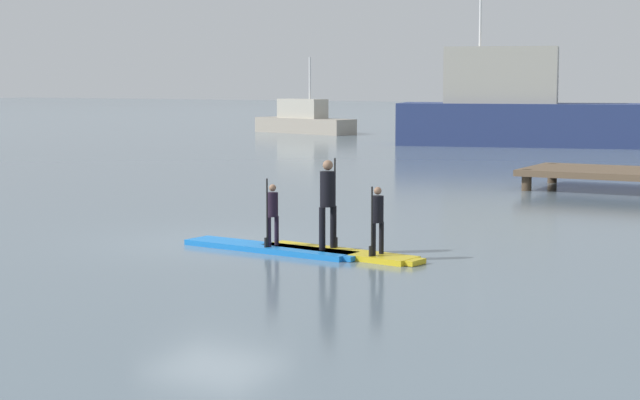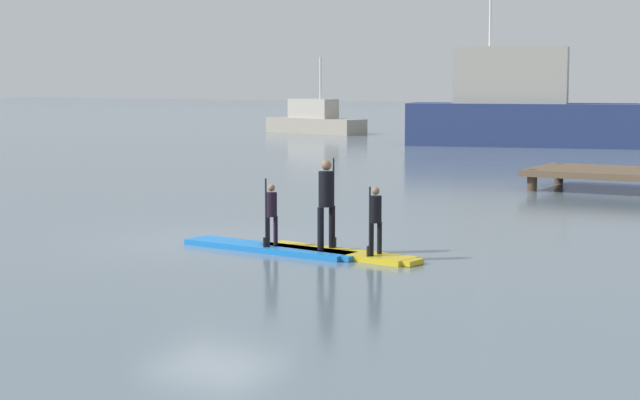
{
  "view_description": "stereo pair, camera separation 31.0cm",
  "coord_description": "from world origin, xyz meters",
  "px_view_note": "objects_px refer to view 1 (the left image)",
  "views": [
    {
      "loc": [
        11.61,
        -17.1,
        3.15
      ],
      "look_at": [
        1.59,
        1.34,
        0.79
      ],
      "focal_mm": 60.58,
      "sensor_mm": 36.0,
      "label": 1
    },
    {
      "loc": [
        11.88,
        -16.95,
        3.15
      ],
      "look_at": [
        1.59,
        1.34,
        0.79
      ],
      "focal_mm": 60.58,
      "sensor_mm": 36.0,
      "label": 2
    }
  ],
  "objects_px": {
    "paddler_adult": "(328,198)",
    "paddler_child_front": "(377,217)",
    "paddleboard_far": "(341,253)",
    "paddler_child_solo": "(272,211)",
    "paddleboard_near": "(272,248)",
    "fishing_boat_white_large": "(517,109)",
    "fishing_boat_green_midground": "(304,121)"
  },
  "relations": [
    {
      "from": "paddler_child_solo",
      "to": "paddler_adult",
      "type": "xyz_separation_m",
      "value": [
        1.06,
        0.19,
        0.28
      ]
    },
    {
      "from": "paddler_child_solo",
      "to": "fishing_boat_white_large",
      "type": "xyz_separation_m",
      "value": [
        -6.12,
        32.6,
        0.98
      ]
    },
    {
      "from": "fishing_boat_green_midground",
      "to": "paddler_child_solo",
      "type": "bearing_deg",
      "value": -61.42
    },
    {
      "from": "paddleboard_near",
      "to": "fishing_boat_white_large",
      "type": "distance_m",
      "value": 33.2
    },
    {
      "from": "paddleboard_far",
      "to": "paddler_adult",
      "type": "relative_size",
      "value": 2.02
    },
    {
      "from": "paddler_child_front",
      "to": "fishing_boat_white_large",
      "type": "relative_size",
      "value": 0.1
    },
    {
      "from": "fishing_boat_white_large",
      "to": "paddler_child_solo",
      "type": "bearing_deg",
      "value": -79.37
    },
    {
      "from": "paddleboard_near",
      "to": "paddler_adult",
      "type": "distance_m",
      "value": 1.46
    },
    {
      "from": "paddleboard_far",
      "to": "fishing_boat_white_large",
      "type": "bearing_deg",
      "value": 102.97
    },
    {
      "from": "paddleboard_near",
      "to": "paddleboard_far",
      "type": "distance_m",
      "value": 1.38
    },
    {
      "from": "paddler_child_solo",
      "to": "paddleboard_far",
      "type": "xyz_separation_m",
      "value": [
        1.36,
        0.14,
        -0.69
      ]
    },
    {
      "from": "fishing_boat_white_large",
      "to": "paddler_child_front",
      "type": "bearing_deg",
      "value": -75.81
    },
    {
      "from": "paddleboard_near",
      "to": "paddler_child_solo",
      "type": "distance_m",
      "value": 0.69
    },
    {
      "from": "paddler_adult",
      "to": "fishing_boat_green_midground",
      "type": "bearing_deg",
      "value": 119.92
    },
    {
      "from": "paddler_adult",
      "to": "paddler_child_front",
      "type": "xyz_separation_m",
      "value": [
        1.06,
        -0.18,
        -0.25
      ]
    },
    {
      "from": "paddleboard_far",
      "to": "fishing_boat_white_large",
      "type": "xyz_separation_m",
      "value": [
        -7.48,
        32.47,
        1.67
      ]
    },
    {
      "from": "paddler_child_solo",
      "to": "paddleboard_near",
      "type": "bearing_deg",
      "value": 133.79
    },
    {
      "from": "paddler_adult",
      "to": "paddler_child_front",
      "type": "distance_m",
      "value": 1.11
    },
    {
      "from": "paddleboard_far",
      "to": "fishing_boat_green_midground",
      "type": "height_order",
      "value": "fishing_boat_green_midground"
    },
    {
      "from": "paddler_child_solo",
      "to": "paddler_child_front",
      "type": "xyz_separation_m",
      "value": [
        2.12,
        0.01,
        0.03
      ]
    },
    {
      "from": "fishing_boat_white_large",
      "to": "fishing_boat_green_midground",
      "type": "height_order",
      "value": "fishing_boat_white_large"
    },
    {
      "from": "paddler_child_solo",
      "to": "paddler_child_front",
      "type": "relative_size",
      "value": 1.04
    },
    {
      "from": "paddleboard_near",
      "to": "fishing_boat_green_midground",
      "type": "height_order",
      "value": "fishing_boat_green_midground"
    },
    {
      "from": "paddleboard_near",
      "to": "paddler_child_front",
      "type": "height_order",
      "value": "paddler_child_front"
    },
    {
      "from": "fishing_boat_white_large",
      "to": "fishing_boat_green_midground",
      "type": "bearing_deg",
      "value": 160.04
    },
    {
      "from": "paddler_child_front",
      "to": "fishing_boat_white_large",
      "type": "bearing_deg",
      "value": 104.19
    },
    {
      "from": "fishing_boat_white_large",
      "to": "fishing_boat_green_midground",
      "type": "distance_m",
      "value": 15.47
    },
    {
      "from": "paddleboard_far",
      "to": "fishing_boat_white_large",
      "type": "relative_size",
      "value": 0.27
    },
    {
      "from": "paddler_child_front",
      "to": "fishing_boat_white_large",
      "type": "xyz_separation_m",
      "value": [
        -8.24,
        32.59,
        0.95
      ]
    },
    {
      "from": "paddleboard_far",
      "to": "paddler_adult",
      "type": "bearing_deg",
      "value": 170.2
    },
    {
      "from": "paddler_child_front",
      "to": "fishing_boat_green_midground",
      "type": "xyz_separation_m",
      "value": [
        -22.75,
        37.86,
        -0.04
      ]
    },
    {
      "from": "paddleboard_far",
      "to": "paddler_adult",
      "type": "distance_m",
      "value": 1.02
    }
  ]
}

